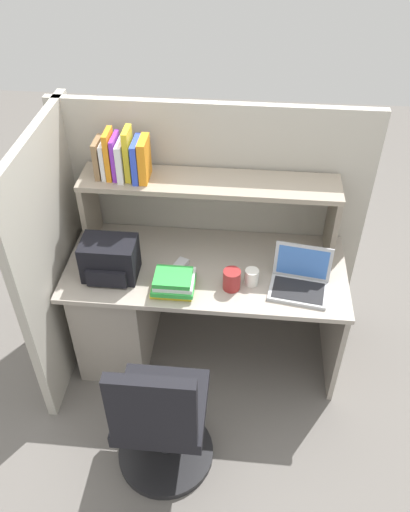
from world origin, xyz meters
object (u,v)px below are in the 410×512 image
snack_canister (232,280)px  office_chair (161,423)px  backpack (110,260)px  paper_cup (252,277)px  computer_mouse (180,265)px  laptop (300,280)px

snack_canister → office_chair: bearing=-114.9°
backpack → paper_cup: 0.78m
office_chair → computer_mouse: bearing=-90.6°
computer_mouse → backpack: bearing=-143.6°
laptop → office_chair: laptop is taller
computer_mouse → paper_cup: (0.41, -0.09, 0.03)m
laptop → computer_mouse: (-0.67, 0.10, -0.03)m
snack_canister → office_chair: 0.82m
backpack → computer_mouse: 0.40m
backpack → office_chair: 0.91m
snack_canister → backpack: bearing=176.4°
laptop → backpack: size_ratio=1.15×
laptop → snack_canister: size_ratio=2.89×
paper_cup → snack_canister: 0.12m
computer_mouse → office_chair: size_ratio=0.11×
laptop → paper_cup: size_ratio=3.72×
snack_canister → office_chair: office_chair is taller
backpack → snack_canister: backpack is taller
office_chair → snack_canister: bearing=-115.3°
computer_mouse → paper_cup: bearing=8.6°
laptop → snack_canister: (-0.37, -0.04, 0.01)m
laptop → backpack: bearing=-179.9°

